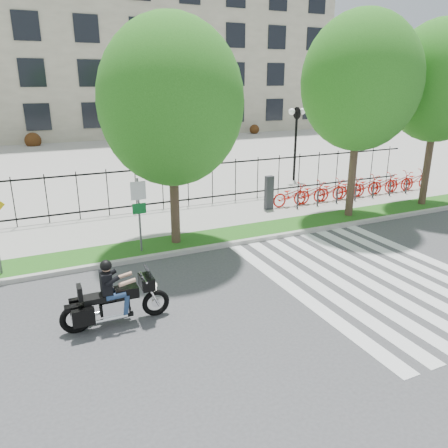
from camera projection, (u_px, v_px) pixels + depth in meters
name	position (u px, v px, depth m)	size (l,w,h in m)	color
ground	(227.00, 310.00, 11.24)	(120.00, 120.00, 0.00)	#3E3E41
curb	(175.00, 253.00, 14.75)	(60.00, 0.20, 0.15)	#A7A59D
grass_verge	(167.00, 245.00, 15.49)	(60.00, 1.50, 0.15)	#174D13
sidewalk	(148.00, 225.00, 17.64)	(60.00, 3.50, 0.15)	#ACA9A1
plaza	(85.00, 159.00, 32.77)	(80.00, 34.00, 0.10)	#ACA9A1
crosswalk_stripes	(371.00, 276.00, 13.17)	(5.70, 8.00, 0.01)	silver
iron_fence	(136.00, 190.00, 18.81)	(30.00, 0.06, 2.00)	black
office_building	(49.00, 38.00, 46.83)	(60.00, 21.90, 20.15)	gray
lamp_post_right	(296.00, 126.00, 24.59)	(1.06, 0.70, 4.25)	black
street_tree_1	(171.00, 102.00, 14.09)	(4.74, 4.74, 7.55)	#3D2E21
street_tree_2	(361.00, 82.00, 17.01)	(4.66, 4.66, 8.11)	#3D2E21
street_tree_3	(439.00, 82.00, 18.75)	(4.48, 4.48, 8.03)	#3D2E21
bike_share_station	(357.00, 187.00, 21.43)	(10.05, 0.88, 1.50)	#2D2D33
sign_pole_regulatory	(139.00, 206.00, 14.24)	(0.50, 0.09, 2.50)	#59595B
motorcycle_rider	(115.00, 298.00, 10.42)	(2.63, 0.77, 2.03)	black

